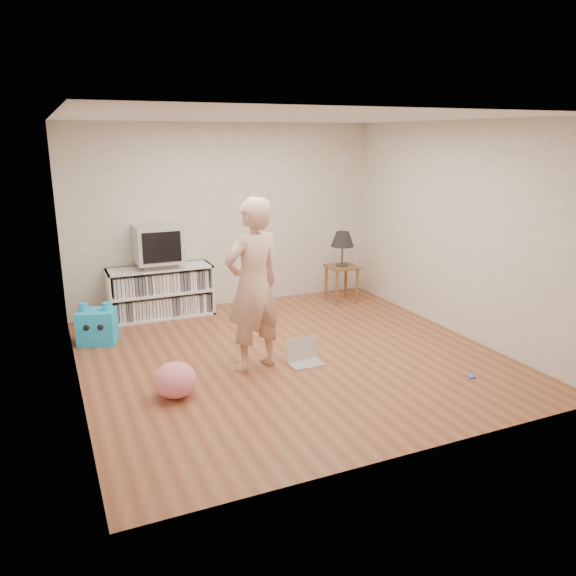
# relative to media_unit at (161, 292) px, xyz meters

# --- Properties ---
(ground) EXTENTS (4.50, 4.50, 0.00)m
(ground) POSITION_rel_media_unit_xyz_m (1.03, -2.04, -0.35)
(ground) COLOR brown
(ground) RESTS_ON ground
(walls) EXTENTS (4.52, 4.52, 2.60)m
(walls) POSITION_rel_media_unit_xyz_m (1.03, -2.04, 0.95)
(walls) COLOR beige
(walls) RESTS_ON ground
(ceiling) EXTENTS (4.50, 4.50, 0.01)m
(ceiling) POSITION_rel_media_unit_xyz_m (1.03, -2.04, 2.25)
(ceiling) COLOR white
(ceiling) RESTS_ON walls
(media_unit) EXTENTS (1.40, 0.45, 0.70)m
(media_unit) POSITION_rel_media_unit_xyz_m (0.00, 0.00, 0.00)
(media_unit) COLOR white
(media_unit) RESTS_ON ground
(dvd_deck) EXTENTS (0.45, 0.35, 0.07)m
(dvd_deck) POSITION_rel_media_unit_xyz_m (0.00, -0.02, 0.39)
(dvd_deck) COLOR gray
(dvd_deck) RESTS_ON media_unit
(crt_tv) EXTENTS (0.60, 0.53, 0.50)m
(crt_tv) POSITION_rel_media_unit_xyz_m (0.00, -0.02, 0.67)
(crt_tv) COLOR #ABABB1
(crt_tv) RESTS_ON dvd_deck
(side_table) EXTENTS (0.42, 0.42, 0.55)m
(side_table) POSITION_rel_media_unit_xyz_m (2.62, -0.39, 0.07)
(side_table) COLOR brown
(side_table) RESTS_ON ground
(table_lamp) EXTENTS (0.34, 0.34, 0.52)m
(table_lamp) POSITION_rel_media_unit_xyz_m (2.62, -0.39, 0.59)
(table_lamp) COLOR #333333
(table_lamp) RESTS_ON side_table
(person) EXTENTS (0.76, 0.60, 1.84)m
(person) POSITION_rel_media_unit_xyz_m (0.54, -2.20, 0.57)
(person) COLOR #D5A791
(person) RESTS_ON ground
(laptop) EXTENTS (0.38, 0.30, 0.26)m
(laptop) POSITION_rel_media_unit_xyz_m (1.09, -2.28, -0.28)
(laptop) COLOR silver
(laptop) RESTS_ON ground
(playing_cards) EXTENTS (0.07, 0.09, 0.02)m
(playing_cards) POSITION_rel_media_unit_xyz_m (2.50, -3.34, -0.34)
(playing_cards) COLOR #456BB8
(playing_cards) RESTS_ON ground
(plush_blue) EXTENTS (0.52, 0.46, 0.50)m
(plush_blue) POSITION_rel_media_unit_xyz_m (-0.92, -0.72, -0.14)
(plush_blue) COLOR #1BA6EA
(plush_blue) RESTS_ON ground
(plush_pink) EXTENTS (0.44, 0.44, 0.34)m
(plush_pink) POSITION_rel_media_unit_xyz_m (-0.39, -2.55, -0.18)
(plush_pink) COLOR pink
(plush_pink) RESTS_ON ground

